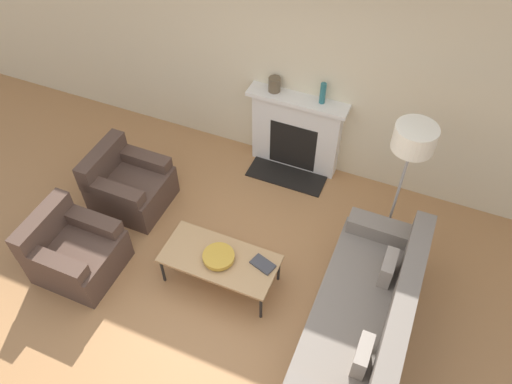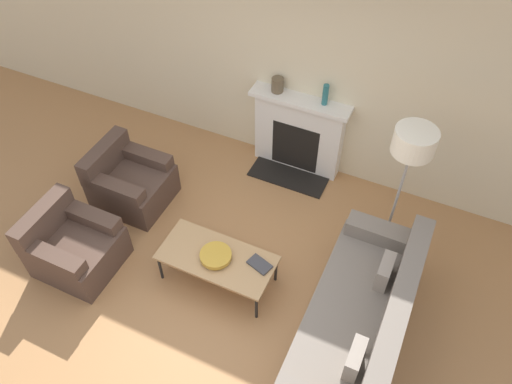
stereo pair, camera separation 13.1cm
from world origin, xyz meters
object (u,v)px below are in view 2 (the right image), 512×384
object	(u,v)px
armchair_near	(73,246)
mantel_vase_left	(277,85)
floor_lamp	(411,152)
coffee_table	(217,258)
book	(260,264)
armchair_far	(130,182)
mantel_vase_center_left	(325,95)
bowl	(216,256)
fireplace	(298,134)
couch	(359,323)

from	to	relation	value
armchair_near	mantel_vase_left	bearing A→B (deg)	-27.66
armchair_near	floor_lamp	distance (m)	3.69
coffee_table	book	xyz separation A→B (m)	(0.45, 0.09, 0.04)
armchair_far	mantel_vase_center_left	bearing A→B (deg)	-53.02
bowl	floor_lamp	size ratio (longest dim) A/B	0.20
coffee_table	bowl	bearing A→B (deg)	-96.00
fireplace	mantel_vase_left	size ratio (longest dim) A/B	6.98
fireplace	bowl	size ratio (longest dim) A/B	3.74
armchair_far	coffee_table	size ratio (longest dim) A/B	0.69
mantel_vase_center_left	book	bearing A→B (deg)	-88.16
armchair_near	couch	bearing A→B (deg)	-82.54
fireplace	coffee_table	bearing A→B (deg)	-92.77
armchair_far	book	distance (m)	2.06
bowl	mantel_vase_center_left	size ratio (longest dim) A/B	1.26
floor_lamp	mantel_vase_center_left	bearing A→B (deg)	144.94
book	floor_lamp	world-z (taller)	floor_lamp
book	coffee_table	bearing A→B (deg)	-150.51
armchair_near	mantel_vase_center_left	distance (m)	3.31
coffee_table	couch	bearing A→B (deg)	-2.17
bowl	fireplace	bearing A→B (deg)	87.21
bowl	armchair_far	bearing A→B (deg)	157.92
book	couch	bearing A→B (deg)	9.74
coffee_table	armchair_near	bearing A→B (deg)	-163.10
mantel_vase_left	mantel_vase_center_left	distance (m)	0.60
armchair_far	mantel_vase_left	bearing A→B (deg)	-42.38
book	mantel_vase_center_left	xyz separation A→B (m)	(-0.06, 1.96, 0.81)
fireplace	mantel_vase_center_left	distance (m)	0.75
bowl	couch	bearing A→B (deg)	-1.60
fireplace	couch	size ratio (longest dim) A/B	0.57
armchair_near	book	xyz separation A→B (m)	(1.99, 0.56, 0.13)
armchair_far	coffee_table	world-z (taller)	armchair_far
coffee_table	floor_lamp	distance (m)	2.24
bowl	book	world-z (taller)	bowl
book	mantel_vase_left	world-z (taller)	mantel_vase_left
armchair_far	floor_lamp	bearing A→B (deg)	-77.95
mantel_vase_left	mantel_vase_center_left	size ratio (longest dim) A/B	0.68
book	bowl	bearing A→B (deg)	-148.65
bowl	mantel_vase_left	size ratio (longest dim) A/B	1.86
bowl	floor_lamp	xyz separation A→B (m)	(1.52, 1.27, 0.99)
couch	armchair_near	size ratio (longest dim) A/B	2.58
floor_lamp	mantel_vase_left	size ratio (longest dim) A/B	9.46
fireplace	floor_lamp	distance (m)	1.86
couch	bowl	world-z (taller)	couch
couch	armchair_far	world-z (taller)	couch
mantel_vase_left	couch	bearing A→B (deg)	-49.79
couch	mantel_vase_center_left	size ratio (longest dim) A/B	8.22
fireplace	armchair_far	xyz separation A→B (m)	(-1.63, -1.43, -0.24)
bowl	book	size ratio (longest dim) A/B	1.20
coffee_table	mantel_vase_left	distance (m)	2.22
coffee_table	armchair_far	bearing A→B (deg)	158.45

